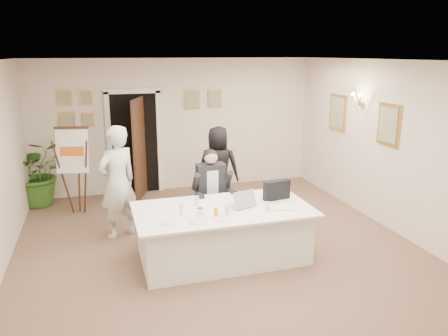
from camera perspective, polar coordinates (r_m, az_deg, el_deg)
floor at (r=6.58m, az=-0.12°, el=-11.35°), size 7.00×7.00×0.00m
ceiling at (r=5.90m, az=-0.14°, el=13.84°), size 6.00×7.00×0.02m
wall_back at (r=9.43m, az=-6.23°, el=5.57°), size 6.00×0.10×2.80m
wall_front at (r=3.12m, az=19.18°, el=-14.83°), size 6.00×0.10×2.80m
wall_right at (r=7.50m, az=22.44°, el=2.13°), size 0.10×7.00×2.80m
doorway at (r=9.20m, az=-11.37°, el=2.88°), size 1.14×0.86×2.20m
pictures_back_wall at (r=9.23m, az=-11.21°, el=8.00°), size 3.40×0.06×0.80m
pictures_right_wall at (r=8.37m, az=17.39°, el=6.24°), size 0.06×2.20×0.80m
wall_sconce at (r=8.29m, az=17.17°, el=8.62°), size 0.20×0.30×0.24m
conference_table at (r=6.33m, az=-0.14°, el=-8.51°), size 2.49×1.34×0.78m
seated_man at (r=7.06m, az=-1.63°, el=-3.20°), size 0.64×0.68×1.44m
flip_chart at (r=8.38m, az=-18.80°, el=-0.88°), size 0.58×0.41×1.61m
standing_man at (r=7.11m, az=-13.71°, el=-1.86°), size 0.80×0.72×1.83m
standing_woman at (r=8.24m, az=-0.76°, el=0.01°), size 0.91×0.76×1.59m
potted_palm at (r=9.21m, az=-23.12°, el=-0.52°), size 1.29×1.15×1.31m
laptop at (r=6.25m, az=2.35°, el=-3.72°), size 0.45×0.46×0.28m
laptop_bag at (r=6.56m, az=6.89°, el=-2.87°), size 0.43×0.18×0.29m
paper_stack at (r=6.22m, az=7.62°, el=-5.15°), size 0.33×0.28×0.03m
plate_left at (r=5.71m, az=-7.32°, el=-7.07°), size 0.26×0.26×0.01m
plate_mid at (r=5.71m, az=-3.44°, el=-6.97°), size 0.25×0.25×0.01m
plate_near at (r=5.81m, az=-0.17°, el=-6.58°), size 0.29×0.29×0.01m
glass_a at (r=5.96m, az=-5.58°, el=-5.43°), size 0.07×0.07×0.14m
glass_b at (r=5.92m, az=0.45°, el=-5.49°), size 0.07×0.07×0.14m
glass_c at (r=6.07m, az=5.72°, el=-5.07°), size 0.07×0.07×0.14m
glass_d at (r=6.29m, az=-3.56°, el=-4.29°), size 0.08×0.08×0.14m
oj_glass at (r=5.86m, az=-1.04°, el=-5.78°), size 0.07×0.07×0.13m
steel_jug at (r=5.90m, az=-3.15°, el=-5.74°), size 0.10×0.10×0.11m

